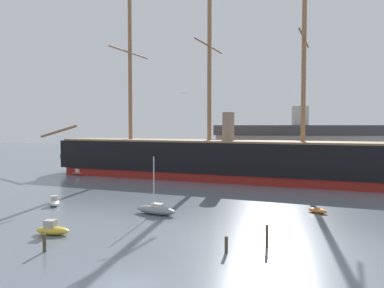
{
  "coord_description": "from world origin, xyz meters",
  "views": [
    {
      "loc": [
        6.76,
        -24.27,
        10.43
      ],
      "look_at": [
        0.37,
        34.63,
        7.63
      ],
      "focal_mm": 36.16,
      "sensor_mm": 36.0,
      "label": 1
    }
  ],
  "objects_px": {
    "tall_ship": "(209,159)",
    "sailboat_near_centre": "(156,210)",
    "motorboat_mid_left": "(54,202)",
    "seagull_in_flight": "(185,93)",
    "mooring_piling_nearest": "(267,236)",
    "sailboat_distant_centre": "(206,169)",
    "motorboat_foreground_left": "(52,229)",
    "motorboat_far_left": "(78,173)",
    "mooring_piling_right_pair": "(226,245)",
    "dinghy_mid_right": "(318,210)",
    "dockside_warehouse_right": "(331,149)",
    "mooring_piling_left_pair": "(44,243)"
  },
  "relations": [
    {
      "from": "tall_ship",
      "to": "sailboat_near_centre",
      "type": "distance_m",
      "value": 31.03
    },
    {
      "from": "motorboat_mid_left",
      "to": "seagull_in_flight",
      "type": "distance_m",
      "value": 23.64
    },
    {
      "from": "mooring_piling_nearest",
      "to": "motorboat_mid_left",
      "type": "bearing_deg",
      "value": 150.5
    },
    {
      "from": "tall_ship",
      "to": "sailboat_distant_centre",
      "type": "bearing_deg",
      "value": 96.19
    },
    {
      "from": "motorboat_foreground_left",
      "to": "motorboat_mid_left",
      "type": "xyz_separation_m",
      "value": [
        -6.02,
        12.89,
        -0.05
      ]
    },
    {
      "from": "mooring_piling_nearest",
      "to": "seagull_in_flight",
      "type": "height_order",
      "value": "seagull_in_flight"
    },
    {
      "from": "motorboat_far_left",
      "to": "mooring_piling_right_pair",
      "type": "xyz_separation_m",
      "value": [
        32.19,
        -46.74,
        0.21
      ]
    },
    {
      "from": "motorboat_foreground_left",
      "to": "mooring_piling_right_pair",
      "type": "height_order",
      "value": "motorboat_foreground_left"
    },
    {
      "from": "tall_ship",
      "to": "dinghy_mid_right",
      "type": "distance_m",
      "value": 31.59
    },
    {
      "from": "tall_ship",
      "to": "dockside_warehouse_right",
      "type": "height_order",
      "value": "tall_ship"
    },
    {
      "from": "seagull_in_flight",
      "to": "motorboat_foreground_left",
      "type": "bearing_deg",
      "value": -114.57
    },
    {
      "from": "motorboat_far_left",
      "to": "mooring_piling_nearest",
      "type": "xyz_separation_m",
      "value": [
        35.61,
        -45.03,
        0.52
      ]
    },
    {
      "from": "sailboat_near_centre",
      "to": "motorboat_foreground_left",
      "type": "bearing_deg",
      "value": -131.22
    },
    {
      "from": "dinghy_mid_right",
      "to": "seagull_in_flight",
      "type": "xyz_separation_m",
      "value": [
        -17.29,
        9.68,
        14.99
      ]
    },
    {
      "from": "mooring_piling_left_pair",
      "to": "mooring_piling_right_pair",
      "type": "height_order",
      "value": "mooring_piling_left_pair"
    },
    {
      "from": "motorboat_foreground_left",
      "to": "sailboat_distant_centre",
      "type": "bearing_deg",
      "value": 78.46
    },
    {
      "from": "dockside_warehouse_right",
      "to": "seagull_in_flight",
      "type": "height_order",
      "value": "seagull_in_flight"
    },
    {
      "from": "motorboat_mid_left",
      "to": "mooring_piling_left_pair",
      "type": "height_order",
      "value": "mooring_piling_left_pair"
    },
    {
      "from": "mooring_piling_left_pair",
      "to": "motorboat_far_left",
      "type": "bearing_deg",
      "value": 109.71
    },
    {
      "from": "dockside_warehouse_right",
      "to": "sailboat_distant_centre",
      "type": "bearing_deg",
      "value": 178.54
    },
    {
      "from": "sailboat_near_centre",
      "to": "dinghy_mid_right",
      "type": "xyz_separation_m",
      "value": [
        19.11,
        2.87,
        -0.28
      ]
    },
    {
      "from": "motorboat_mid_left",
      "to": "sailboat_distant_centre",
      "type": "height_order",
      "value": "sailboat_distant_centre"
    },
    {
      "from": "motorboat_mid_left",
      "to": "sailboat_distant_centre",
      "type": "bearing_deg",
      "value": 67.45
    },
    {
      "from": "motorboat_foreground_left",
      "to": "sailboat_near_centre",
      "type": "bearing_deg",
      "value": 48.78
    },
    {
      "from": "motorboat_foreground_left",
      "to": "sailboat_distant_centre",
      "type": "xyz_separation_m",
      "value": [
        11.0,
        53.88,
        -0.06
      ]
    },
    {
      "from": "mooring_piling_left_pair",
      "to": "sailboat_near_centre",
      "type": "bearing_deg",
      "value": 65.68
    },
    {
      "from": "motorboat_mid_left",
      "to": "seagull_in_flight",
      "type": "height_order",
      "value": "seagull_in_flight"
    },
    {
      "from": "tall_ship",
      "to": "mooring_piling_nearest",
      "type": "distance_m",
      "value": 42.59
    },
    {
      "from": "dinghy_mid_right",
      "to": "motorboat_far_left",
      "type": "bearing_deg",
      "value": 144.16
    },
    {
      "from": "mooring_piling_left_pair",
      "to": "seagull_in_flight",
      "type": "relative_size",
      "value": 1.42
    },
    {
      "from": "sailboat_near_centre",
      "to": "motorboat_mid_left",
      "type": "distance_m",
      "value": 14.65
    },
    {
      "from": "motorboat_mid_left",
      "to": "mooring_piling_left_pair",
      "type": "xyz_separation_m",
      "value": [
        7.75,
        -17.83,
        0.3
      ]
    },
    {
      "from": "dinghy_mid_right",
      "to": "sailboat_near_centre",
      "type": "bearing_deg",
      "value": -171.45
    },
    {
      "from": "motorboat_mid_left",
      "to": "seagull_in_flight",
      "type": "relative_size",
      "value": 3.08
    },
    {
      "from": "mooring_piling_left_pair",
      "to": "dockside_warehouse_right",
      "type": "distance_m",
      "value": 68.97
    },
    {
      "from": "motorboat_mid_left",
      "to": "mooring_piling_left_pair",
      "type": "bearing_deg",
      "value": -66.5
    },
    {
      "from": "sailboat_distant_centre",
      "to": "seagull_in_flight",
      "type": "bearing_deg",
      "value": -91.76
    },
    {
      "from": "sailboat_near_centre",
      "to": "dockside_warehouse_right",
      "type": "distance_m",
      "value": 53.53
    },
    {
      "from": "seagull_in_flight",
      "to": "tall_ship",
      "type": "bearing_deg",
      "value": 82.08
    },
    {
      "from": "motorboat_mid_left",
      "to": "mooring_piling_nearest",
      "type": "distance_m",
      "value": 30.05
    },
    {
      "from": "sailboat_distant_centre",
      "to": "mooring_piling_right_pair",
      "type": "xyz_separation_m",
      "value": [
        5.7,
        -57.49,
        0.25
      ]
    },
    {
      "from": "mooring_piling_nearest",
      "to": "mooring_piling_left_pair",
      "type": "relative_size",
      "value": 1.33
    },
    {
      "from": "mooring_piling_nearest",
      "to": "tall_ship",
      "type": "bearing_deg",
      "value": 100.31
    },
    {
      "from": "dockside_warehouse_right",
      "to": "sailboat_near_centre",
      "type": "bearing_deg",
      "value": -124.74
    },
    {
      "from": "sailboat_near_centre",
      "to": "sailboat_distant_centre",
      "type": "bearing_deg",
      "value": 86.39
    },
    {
      "from": "mooring_piling_left_pair",
      "to": "dockside_warehouse_right",
      "type": "relative_size",
      "value": 0.03
    },
    {
      "from": "mooring_piling_nearest",
      "to": "dinghy_mid_right",
      "type": "bearing_deg",
      "value": 63.06
    },
    {
      "from": "motorboat_mid_left",
      "to": "motorboat_far_left",
      "type": "distance_m",
      "value": 31.69
    },
    {
      "from": "motorboat_mid_left",
      "to": "mooring_piling_nearest",
      "type": "height_order",
      "value": "mooring_piling_nearest"
    },
    {
      "from": "sailboat_near_centre",
      "to": "motorboat_far_left",
      "type": "bearing_deg",
      "value": 125.04
    }
  ]
}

